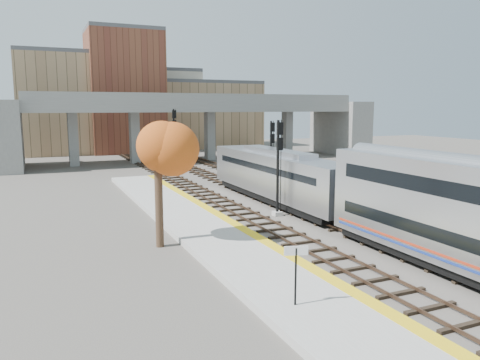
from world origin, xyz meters
name	(u,v)px	position (x,y,z in m)	size (l,w,h in m)	color
ground	(372,248)	(0.00, 0.00, 0.00)	(160.00, 160.00, 0.00)	#47423D
platform	(253,262)	(-7.25, 0.00, 0.17)	(4.50, 60.00, 0.35)	#9E9E99
yellow_strip	(287,254)	(-5.35, 0.00, 0.35)	(0.70, 60.00, 0.01)	yellow
tracks	(279,203)	(0.93, 12.50, 0.08)	(10.70, 95.00, 0.25)	black
overpass	(196,120)	(4.92, 45.00, 5.81)	(54.00, 12.00, 9.50)	slate
buildings_far	(139,106)	(1.26, 66.57, 7.88)	(43.00, 21.00, 20.60)	#A3845F
parking_lot	(313,171)	(14.00, 28.00, 0.02)	(14.00, 18.00, 0.04)	black
locomotive	(277,175)	(1.00, 13.01, 2.28)	(3.02, 19.05, 4.10)	#A8AAB2
signal_mast_near	(278,170)	(-1.10, 8.90, 3.32)	(0.60, 0.64, 6.79)	#9E9E99
signal_mast_mid	(271,158)	(3.00, 17.82, 3.08)	(0.60, 0.64, 6.44)	#9E9E99
signal_mast_far	(174,140)	(-1.10, 35.36, 3.77)	(0.60, 0.64, 7.46)	#9E9E99
station_sign	(296,263)	(-8.11, -5.47, 1.98)	(0.87, 0.32, 2.27)	black
tree	(158,155)	(-10.63, 4.96, 5.09)	(3.60, 3.60, 6.87)	#382619
car_a	(316,169)	(12.89, 25.55, 0.58)	(1.28, 3.19, 1.09)	#99999E
car_b	(316,166)	(14.47, 27.92, 0.61)	(1.21, 3.48, 1.15)	#99999E
car_c	(316,163)	(15.68, 29.95, 0.65)	(1.70, 4.19, 1.22)	#99999E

